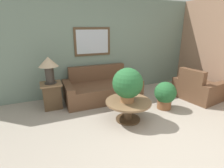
{
  "coord_description": "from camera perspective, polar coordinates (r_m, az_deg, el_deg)",
  "views": [
    {
      "loc": [
        -1.76,
        -1.86,
        1.87
      ],
      "look_at": [
        -0.27,
        1.73,
        0.57
      ],
      "focal_mm": 28.0,
      "sensor_mm": 36.0,
      "label": 1
    }
  ],
  "objects": [
    {
      "name": "armchair",
      "position": [
        5.2,
        26.11,
        -1.41
      ],
      "size": [
        1.03,
        1.17,
        0.84
      ],
      "rotation": [
        0.0,
        0.0,
        1.73
      ],
      "color": "brown",
      "rests_on": "ground_plane"
    },
    {
      "name": "potted_plant_on_table",
      "position": [
        3.4,
        5.12,
        0.04
      ],
      "size": [
        0.6,
        0.6,
        0.68
      ],
      "color": "#9E6B42",
      "rests_on": "coffee_table"
    },
    {
      "name": "side_table",
      "position": [
        4.37,
        -18.98,
        -3.48
      ],
      "size": [
        0.48,
        0.48,
        0.61
      ],
      "color": "#4C3823",
      "rests_on": "ground_plane"
    },
    {
      "name": "wall_back",
      "position": [
        5.05,
        -2.15,
        12.02
      ],
      "size": [
        7.4,
        0.09,
        2.6
      ],
      "color": "slate",
      "rests_on": "ground_plane"
    },
    {
      "name": "coffee_table",
      "position": [
        3.61,
        5.35,
        -7.19
      ],
      "size": [
        0.92,
        0.92,
        0.43
      ],
      "color": "#4C3823",
      "rests_on": "ground_plane"
    },
    {
      "name": "potted_plant_floor",
      "position": [
        4.25,
        16.96,
        -3.21
      ],
      "size": [
        0.5,
        0.5,
        0.65
      ],
      "color": "brown",
      "rests_on": "ground_plane"
    },
    {
      "name": "ground_plane",
      "position": [
        3.17,
        17.75,
        -18.68
      ],
      "size": [
        20.0,
        20.0,
        0.0
      ],
      "primitive_type": "plane",
      "color": "gray"
    },
    {
      "name": "couch_main",
      "position": [
        4.67,
        -3.36,
        -1.61
      ],
      "size": [
        1.94,
        0.99,
        0.84
      ],
      "color": "brown",
      "rests_on": "ground_plane"
    },
    {
      "name": "wall_right",
      "position": [
        5.58,
        31.79,
        9.91
      ],
      "size": [
        0.06,
        4.81,
        2.6
      ],
      "color": "#937056",
      "rests_on": "ground_plane"
    },
    {
      "name": "table_lamp",
      "position": [
        4.17,
        -19.99,
        5.68
      ],
      "size": [
        0.43,
        0.43,
        0.61
      ],
      "color": "#2D2823",
      "rests_on": "side_table"
    }
  ]
}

